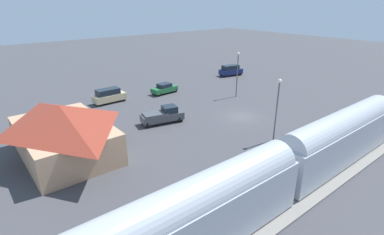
{
  "coord_description": "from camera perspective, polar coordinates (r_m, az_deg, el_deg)",
  "views": [
    {
      "loc": [
        -25.02,
        28.94,
        14.71
      ],
      "look_at": [
        2.07,
        7.14,
        1.0
      ],
      "focal_mm": 27.79,
      "sensor_mm": 36.0,
      "label": 1
    }
  ],
  "objects": [
    {
      "name": "ground_plane",
      "position": [
        40.98,
        9.63,
        0.17
      ],
      "size": [
        200.0,
        200.0,
        0.0
      ],
      "primitive_type": "plane",
      "color": "#424247"
    },
    {
      "name": "railway_track",
      "position": [
        34.24,
        27.35,
        -6.36
      ],
      "size": [
        4.8,
        70.0,
        0.3
      ],
      "color": "gray",
      "rests_on": "ground"
    },
    {
      "name": "platform",
      "position": [
        35.71,
        21.63,
        -4.17
      ],
      "size": [
        3.2,
        46.0,
        0.3
      ],
      "color": "#B7B2A8",
      "rests_on": "ground"
    },
    {
      "name": "passenger_train",
      "position": [
        18.54,
        0.41,
        -18.23
      ],
      "size": [
        2.93,
        52.41,
        4.98
      ],
      "color": "#ADB2BC",
      "rests_on": "railway_track"
    },
    {
      "name": "station_building",
      "position": [
        32.14,
        -23.47,
        -2.19
      ],
      "size": [
        12.54,
        8.52,
        5.31
      ],
      "color": "tan",
      "rests_on": "ground"
    },
    {
      "name": "pedestrian_on_platform",
      "position": [
        39.86,
        25.2,
        -0.31
      ],
      "size": [
        0.36,
        0.36,
        1.71
      ],
      "color": "brown",
      "rests_on": "platform"
    },
    {
      "name": "pedestrian_waiting_far",
      "position": [
        42.06,
        26.56,
        0.54
      ],
      "size": [
        0.36,
        0.36,
        1.71
      ],
      "color": "brown",
      "rests_on": "platform"
    },
    {
      "name": "pickup_charcoal",
      "position": [
        38.23,
        -5.58,
        0.44
      ],
      "size": [
        3.1,
        5.7,
        2.14
      ],
      "color": "#47494F",
      "rests_on": "ground"
    },
    {
      "name": "suv_tan",
      "position": [
        47.41,
        -15.67,
        4.08
      ],
      "size": [
        2.04,
        4.93,
        2.22
      ],
      "color": "#C6B284",
      "rests_on": "ground"
    },
    {
      "name": "sedan_green",
      "position": [
        50.68,
        -5.31,
        5.59
      ],
      "size": [
        2.15,
        4.62,
        1.74
      ],
      "color": "#236638",
      "rests_on": "ground"
    },
    {
      "name": "suv_navy",
      "position": [
        63.41,
        7.44,
        8.99
      ],
      "size": [
        2.8,
        5.17,
        2.22
      ],
      "color": "navy",
      "rests_on": "ground"
    },
    {
      "name": "light_pole_near_platform",
      "position": [
        33.24,
        16.08,
        2.81
      ],
      "size": [
        0.44,
        0.44,
        7.11
      ],
      "color": "#515156",
      "rests_on": "ground"
    },
    {
      "name": "light_pole_lot_center",
      "position": [
        48.35,
        8.73,
        9.18
      ],
      "size": [
        0.44,
        0.44,
        7.21
      ],
      "color": "#515156",
      "rests_on": "ground"
    }
  ]
}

